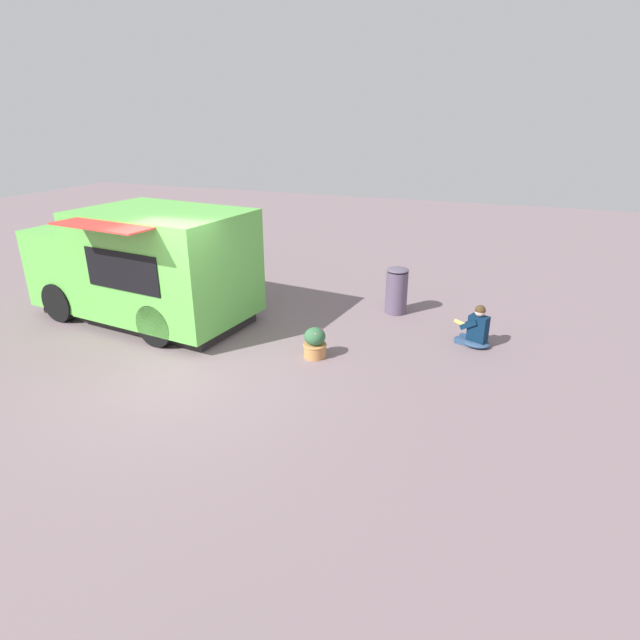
# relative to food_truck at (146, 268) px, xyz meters

# --- Properties ---
(ground_plane) EXTENTS (40.00, 40.00, 0.00)m
(ground_plane) POSITION_rel_food_truck_xyz_m (-1.80, -2.03, -1.11)
(ground_plane) COLOR slate
(food_truck) EXTENTS (3.23, 4.87, 2.33)m
(food_truck) POSITION_rel_food_truck_xyz_m (0.00, 0.00, 0.00)
(food_truck) COLOR #61C04B
(food_truck) RESTS_ON ground_plane
(person_customer) EXTENTS (0.59, 0.79, 0.82)m
(person_customer) POSITION_rel_food_truck_xyz_m (1.01, -6.61, -0.81)
(person_customer) COLOR navy
(person_customer) RESTS_ON ground_plane
(planter_flowering_far) EXTENTS (0.43, 0.43, 0.56)m
(planter_flowering_far) POSITION_rel_food_truck_xyz_m (-0.53, -3.97, -0.84)
(planter_flowering_far) COLOR #BB7E46
(planter_flowering_far) RESTS_ON ground_plane
(trash_bin) EXTENTS (0.48, 0.48, 1.02)m
(trash_bin) POSITION_rel_food_truck_xyz_m (2.18, -4.82, -0.60)
(trash_bin) COLOR #594962
(trash_bin) RESTS_ON ground_plane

